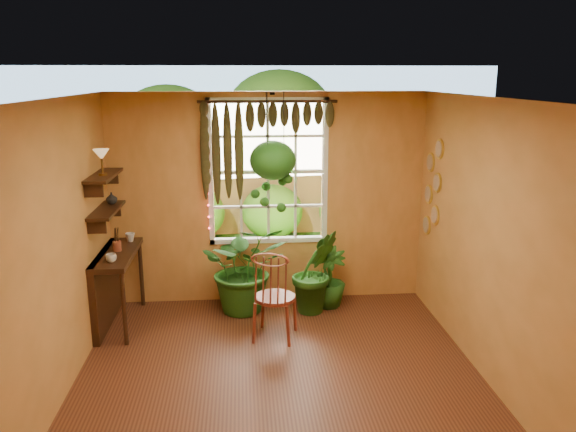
# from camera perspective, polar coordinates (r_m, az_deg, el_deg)

# --- Properties ---
(floor) EXTENTS (4.50, 4.50, 0.00)m
(floor) POSITION_cam_1_polar(r_m,az_deg,el_deg) (5.57, -0.69, -17.17)
(floor) COLOR brown
(floor) RESTS_ON ground
(ceiling) EXTENTS (4.50, 4.50, 0.00)m
(ceiling) POSITION_cam_1_polar(r_m,az_deg,el_deg) (4.76, -0.79, 11.77)
(ceiling) COLOR white
(ceiling) RESTS_ON wall_back
(wall_back) EXTENTS (4.00, 0.00, 4.00)m
(wall_back) POSITION_cam_1_polar(r_m,az_deg,el_deg) (7.17, -2.00, 1.71)
(wall_back) COLOR #DA954A
(wall_back) RESTS_ON floor
(wall_left) EXTENTS (0.00, 4.50, 4.50)m
(wall_left) POSITION_cam_1_polar(r_m,az_deg,el_deg) (5.27, -23.06, -4.11)
(wall_left) COLOR #DA954A
(wall_left) RESTS_ON floor
(wall_right) EXTENTS (0.00, 4.50, 4.50)m
(wall_right) POSITION_cam_1_polar(r_m,az_deg,el_deg) (5.51, 20.52, -3.08)
(wall_right) COLOR #DA954A
(wall_right) RESTS_ON floor
(window) EXTENTS (1.52, 0.10, 1.86)m
(window) POSITION_cam_1_polar(r_m,az_deg,el_deg) (7.14, -2.04, 4.51)
(window) COLOR white
(window) RESTS_ON wall_back
(valance_vine) EXTENTS (1.70, 0.12, 1.10)m
(valance_vine) POSITION_cam_1_polar(r_m,az_deg,el_deg) (6.94, -2.74, 9.03)
(valance_vine) COLOR black
(valance_vine) RESTS_ON window
(string_lights) EXTENTS (0.03, 0.03, 1.54)m
(string_lights) POSITION_cam_1_polar(r_m,az_deg,el_deg) (7.04, -8.21, 4.65)
(string_lights) COLOR #FF2633
(string_lights) RESTS_ON window
(wall_plates) EXTENTS (0.04, 0.32, 1.10)m
(wall_plates) POSITION_cam_1_polar(r_m,az_deg,el_deg) (7.06, 14.45, 2.72)
(wall_plates) COLOR beige
(wall_plates) RESTS_ON wall_right
(counter_ledge) EXTENTS (0.40, 1.20, 0.90)m
(counter_ledge) POSITION_cam_1_polar(r_m,az_deg,el_deg) (6.95, -17.69, -6.26)
(counter_ledge) COLOR black
(counter_ledge) RESTS_ON floor
(shelf_lower) EXTENTS (0.25, 0.90, 0.04)m
(shelf_lower) POSITION_cam_1_polar(r_m,az_deg,el_deg) (6.70, -17.95, 0.56)
(shelf_lower) COLOR black
(shelf_lower) RESTS_ON wall_left
(shelf_upper) EXTENTS (0.25, 0.90, 0.04)m
(shelf_upper) POSITION_cam_1_polar(r_m,az_deg,el_deg) (6.62, -18.21, 3.92)
(shelf_upper) COLOR black
(shelf_upper) RESTS_ON wall_left
(backyard) EXTENTS (14.00, 10.00, 12.00)m
(backyard) POSITION_cam_1_polar(r_m,az_deg,el_deg) (11.75, -1.95, 6.28)
(backyard) COLOR #1F5418
(backyard) RESTS_ON ground
(windsor_chair) EXTENTS (0.57, 0.58, 1.22)m
(windsor_chair) POSITION_cam_1_polar(r_m,az_deg,el_deg) (6.36, -1.41, -9.43)
(windsor_chair) COLOR maroon
(windsor_chair) RESTS_ON floor
(potted_plant_left) EXTENTS (1.11, 0.98, 1.15)m
(potted_plant_left) POSITION_cam_1_polar(r_m,az_deg,el_deg) (7.02, -4.38, -5.20)
(potted_plant_left) COLOR #165417
(potted_plant_left) RESTS_ON floor
(potted_plant_mid) EXTENTS (0.69, 0.62, 1.06)m
(potted_plant_mid) POSITION_cam_1_polar(r_m,az_deg,el_deg) (6.99, 2.78, -5.62)
(potted_plant_mid) COLOR #165417
(potted_plant_mid) RESTS_ON floor
(potted_plant_right) EXTENTS (0.47, 0.47, 0.77)m
(potted_plant_right) POSITION_cam_1_polar(r_m,az_deg,el_deg) (7.21, 4.12, -6.24)
(potted_plant_right) COLOR #165417
(potted_plant_right) RESTS_ON floor
(hanging_basket) EXTENTS (0.57, 0.57, 1.44)m
(hanging_basket) POSITION_cam_1_polar(r_m,az_deg,el_deg) (6.86, -1.56, 5.28)
(hanging_basket) COLOR black
(hanging_basket) RESTS_ON ceiling
(cup_a) EXTENTS (0.15, 0.15, 0.09)m
(cup_a) POSITION_cam_1_polar(r_m,az_deg,el_deg) (6.46, -17.52, -4.09)
(cup_a) COLOR silver
(cup_a) RESTS_ON counter_ledge
(cup_b) EXTENTS (0.15, 0.15, 0.11)m
(cup_b) POSITION_cam_1_polar(r_m,az_deg,el_deg) (7.18, -15.74, -2.10)
(cup_b) COLOR beige
(cup_b) RESTS_ON counter_ledge
(brush_jar) EXTENTS (0.10, 0.10, 0.36)m
(brush_jar) POSITION_cam_1_polar(r_m,az_deg,el_deg) (6.82, -17.03, -2.29)
(brush_jar) COLOR brown
(brush_jar) RESTS_ON counter_ledge
(shelf_vase) EXTENTS (0.14, 0.14, 0.14)m
(shelf_vase) POSITION_cam_1_polar(r_m,az_deg,el_deg) (6.93, -17.49, 1.75)
(shelf_vase) COLOR #B2AD99
(shelf_vase) RESTS_ON shelf_lower
(tiffany_lamp) EXTENTS (0.17, 0.17, 0.29)m
(tiffany_lamp) POSITION_cam_1_polar(r_m,az_deg,el_deg) (6.49, -18.43, 5.79)
(tiffany_lamp) COLOR brown
(tiffany_lamp) RESTS_ON shelf_upper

